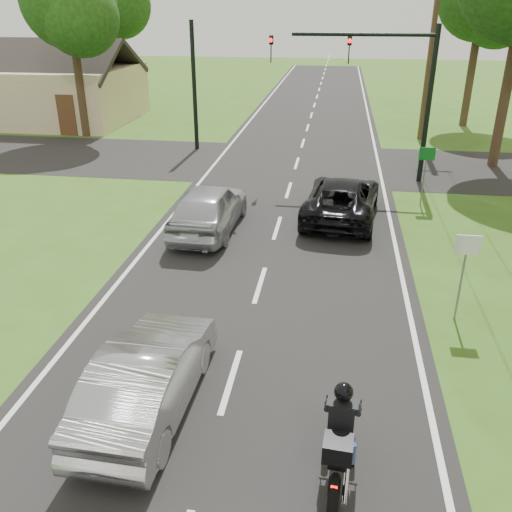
# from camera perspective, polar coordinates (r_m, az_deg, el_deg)

# --- Properties ---
(ground) EXTENTS (140.00, 140.00, 0.00)m
(ground) POSITION_cam_1_polar(r_m,az_deg,el_deg) (10.78, -2.67, -13.02)
(ground) COLOR #3C5A19
(ground) RESTS_ON ground
(road) EXTENTS (8.00, 100.00, 0.01)m
(road) POSITION_cam_1_polar(r_m,az_deg,el_deg) (19.56, 2.90, 5.14)
(road) COLOR black
(road) RESTS_ON ground
(cross_road) EXTENTS (60.00, 7.00, 0.01)m
(cross_road) POSITION_cam_1_polar(r_m,az_deg,el_deg) (25.27, 4.31, 9.70)
(cross_road) COLOR black
(cross_road) RESTS_ON ground
(motorcycle_rider) EXTENTS (0.59, 2.05, 1.77)m
(motorcycle_rider) POSITION_cam_1_polar(r_m,az_deg,el_deg) (8.60, 8.76, -19.01)
(motorcycle_rider) COLOR black
(motorcycle_rider) RESTS_ON ground
(dark_suv) EXTENTS (2.77, 5.16, 1.38)m
(dark_suv) POSITION_cam_1_polar(r_m,az_deg,el_deg) (18.56, 9.03, 6.03)
(dark_suv) COLOR black
(dark_suv) RESTS_ON road
(silver_sedan) EXTENTS (1.56, 4.19, 1.37)m
(silver_sedan) POSITION_cam_1_polar(r_m,az_deg,el_deg) (9.93, -11.27, -12.30)
(silver_sedan) COLOR #ABACB0
(silver_sedan) RESTS_ON road
(silver_suv) EXTENTS (1.97, 4.59, 1.54)m
(silver_suv) POSITION_cam_1_polar(r_m,az_deg,el_deg) (17.31, -5.01, 5.13)
(silver_suv) COLOR #B0B3B8
(silver_suv) RESTS_ON road
(traffic_signal) EXTENTS (6.38, 0.44, 6.00)m
(traffic_signal) POSITION_cam_1_polar(r_m,az_deg,el_deg) (22.51, 13.17, 18.00)
(traffic_signal) COLOR black
(traffic_signal) RESTS_ON ground
(signal_pole_far) EXTENTS (0.20, 0.20, 6.00)m
(signal_pole_far) POSITION_cam_1_polar(r_m,az_deg,el_deg) (27.46, -6.51, 17.22)
(signal_pole_far) COLOR black
(signal_pole_far) RESTS_ON ground
(utility_pole_far) EXTENTS (1.60, 0.28, 10.00)m
(utility_pole_far) POSITION_cam_1_polar(r_m,az_deg,el_deg) (30.69, 18.07, 20.97)
(utility_pole_far) COLOR brown
(utility_pole_far) RESTS_ON ground
(sign_white) EXTENTS (0.55, 0.07, 2.12)m
(sign_white) POSITION_cam_1_polar(r_m,az_deg,el_deg) (12.72, 21.20, -0.13)
(sign_white) COLOR slate
(sign_white) RESTS_ON ground
(sign_green) EXTENTS (0.55, 0.07, 2.12)m
(sign_green) POSITION_cam_1_polar(r_m,az_deg,el_deg) (20.20, 17.46, 9.40)
(sign_green) COLOR slate
(sign_green) RESTS_ON ground
(tree_row_e) EXTENTS (5.28, 5.12, 9.61)m
(tree_row_e) POSITION_cam_1_polar(r_m,az_deg,el_deg) (34.97, 23.31, 23.49)
(tree_row_e) COLOR #332316
(tree_row_e) RESTS_ON ground
(tree_left_near) EXTENTS (5.12, 4.96, 9.22)m
(tree_left_near) POSITION_cam_1_polar(r_m,az_deg,el_deg) (31.17, -18.73, 23.62)
(tree_left_near) COLOR #332316
(tree_left_near) RESTS_ON ground
(house) EXTENTS (10.20, 8.00, 4.84)m
(house) POSITION_cam_1_polar(r_m,az_deg,el_deg) (37.19, -20.92, 15.91)
(house) COLOR tan
(house) RESTS_ON ground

